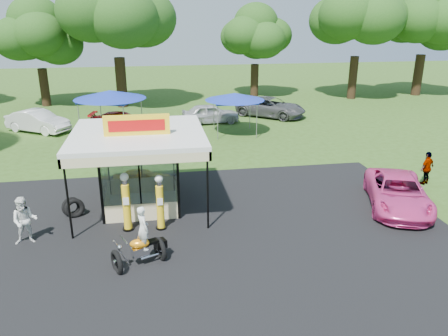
{
  "coord_description": "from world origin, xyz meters",
  "views": [
    {
      "loc": [
        -1.34,
        -12.76,
        7.96
      ],
      "look_at": [
        1.43,
        4.0,
        1.94
      ],
      "focal_mm": 35.0,
      "sensor_mm": 36.0,
      "label": 1
    }
  ],
  "objects": [
    {
      "name": "ground",
      "position": [
        0.0,
        0.0,
        0.0
      ],
      "size": [
        120.0,
        120.0,
        0.0
      ],
      "primitive_type": "plane",
      "color": "#304B17",
      "rests_on": "ground"
    },
    {
      "name": "asphalt_apron",
      "position": [
        0.0,
        2.0,
        0.02
      ],
      "size": [
        20.0,
        14.0,
        0.04
      ],
      "primitive_type": "cube",
      "color": "black",
      "rests_on": "ground"
    },
    {
      "name": "gas_station_kiosk",
      "position": [
        -2.0,
        4.99,
        1.78
      ],
      "size": [
        5.4,
        5.4,
        4.18
      ],
      "color": "white",
      "rests_on": "ground"
    },
    {
      "name": "gas_pump_left",
      "position": [
        -2.53,
        2.83,
        1.14
      ],
      "size": [
        0.44,
        0.44,
        2.38
      ],
      "color": "black",
      "rests_on": "ground"
    },
    {
      "name": "gas_pump_right",
      "position": [
        -1.26,
        2.72,
        1.08
      ],
      "size": [
        0.42,
        0.42,
        2.26
      ],
      "color": "black",
      "rests_on": "ground"
    },
    {
      "name": "motorcycle",
      "position": [
        -1.94,
        0.3,
        0.84
      ],
      "size": [
        1.91,
        1.46,
        2.17
      ],
      "rotation": [
        0.0,
        0.0,
        0.41
      ],
      "color": "black",
      "rests_on": "ground"
    },
    {
      "name": "spare_tires",
      "position": [
        -4.81,
        4.45,
        0.41
      ],
      "size": [
        1.05,
        0.85,
        0.84
      ],
      "rotation": [
        0.0,
        0.0,
        0.37
      ],
      "color": "black",
      "rests_on": "ground"
    },
    {
      "name": "kiosk_car",
      "position": [
        -2.0,
        7.2,
        0.48
      ],
      "size": [
        2.82,
        1.13,
        0.96
      ],
      "primitive_type": "imported",
      "rotation": [
        0.0,
        0.0,
        1.57
      ],
      "color": "yellow",
      "rests_on": "ground"
    },
    {
      "name": "pink_sedan",
      "position": [
        8.88,
        3.13,
        0.7
      ],
      "size": [
        3.91,
        5.53,
        1.4
      ],
      "primitive_type": "imported",
      "rotation": [
        0.0,
        0.0,
        -0.35
      ],
      "color": "#E83F92",
      "rests_on": "ground"
    },
    {
      "name": "spectator_west",
      "position": [
        -6.12,
        2.41,
        0.91
      ],
      "size": [
        0.94,
        0.77,
        1.82
      ],
      "primitive_type": "imported",
      "rotation": [
        0.0,
        0.0,
        0.09
      ],
      "color": "white",
      "rests_on": "ground"
    },
    {
      "name": "spectator_east_b",
      "position": [
        11.74,
        5.43,
        0.84
      ],
      "size": [
        1.06,
        0.79,
        1.67
      ],
      "primitive_type": "imported",
      "rotation": [
        0.0,
        0.0,
        3.58
      ],
      "color": "gray",
      "rests_on": "ground"
    },
    {
      "name": "bg_car_a",
      "position": [
        -9.43,
        19.19,
        0.78
      ],
      "size": [
        4.86,
        3.91,
        1.55
      ],
      "primitive_type": "imported",
      "rotation": [
        0.0,
        0.0,
        1.01
      ],
      "color": "white",
      "rests_on": "ground"
    },
    {
      "name": "bg_car_b",
      "position": [
        -3.55,
        18.71,
        0.65
      ],
      "size": [
        4.74,
        2.55,
        1.31
      ],
      "primitive_type": "imported",
      "rotation": [
        0.0,
        0.0,
        1.4
      ],
      "color": "#A40D0C",
      "rests_on": "ground"
    },
    {
      "name": "bg_car_c",
      "position": [
        3.0,
        19.81,
        0.75
      ],
      "size": [
        4.52,
        2.15,
        1.49
      ],
      "primitive_type": "imported",
      "rotation": [
        0.0,
        0.0,
        1.66
      ],
      "color": "#B8B8BD",
      "rests_on": "ground"
    },
    {
      "name": "bg_car_d",
      "position": [
        8.16,
        21.24,
        0.78
      ],
      "size": [
        6.01,
        5.59,
        1.57
      ],
      "primitive_type": "imported",
      "rotation": [
        0.0,
        0.0,
        0.88
      ],
      "color": "#515153",
      "rests_on": "ground"
    },
    {
      "name": "tent_west",
      "position": [
        -4.05,
        16.47,
        2.95
      ],
      "size": [
        4.66,
        4.66,
        3.26
      ],
      "rotation": [
        0.0,
        0.0,
        -0.35
      ],
      "color": "gray",
      "rests_on": "ground"
    },
    {
      "name": "tent_east",
      "position": [
        4.24,
        16.46,
        2.58
      ],
      "size": [
        4.08,
        4.08,
        2.85
      ],
      "rotation": [
        0.0,
        0.0,
        -0.05
      ],
      "color": "gray",
      "rests_on": "ground"
    },
    {
      "name": "oak_far_b",
      "position": [
        -10.89,
        28.93,
        5.91
      ],
      "size": [
        7.77,
        7.77,
        9.27
      ],
      "color": "black",
      "rests_on": "ground"
    },
    {
      "name": "oak_far_c",
      "position": [
        -3.98,
        27.39,
        7.8
      ],
      "size": [
        10.43,
        10.43,
        12.29
      ],
      "color": "black",
      "rests_on": "ground"
    },
    {
      "name": "oak_far_d",
      "position": [
        9.02,
        30.83,
        5.62
      ],
      "size": [
        7.41,
        7.41,
        8.83
      ],
      "color": "black",
      "rests_on": "ground"
    },
    {
      "name": "oak_far_e",
      "position": [
        18.17,
        27.8,
        7.25
      ],
      "size": [
        9.54,
        9.54,
        11.36
      ],
      "color": "black",
      "rests_on": "ground"
    },
    {
      "name": "oak_far_f",
      "position": [
        25.64,
        28.6,
        7.11
      ],
      "size": [
        9.19,
        9.19,
        11.07
      ],
      "color": "black",
      "rests_on": "ground"
    }
  ]
}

